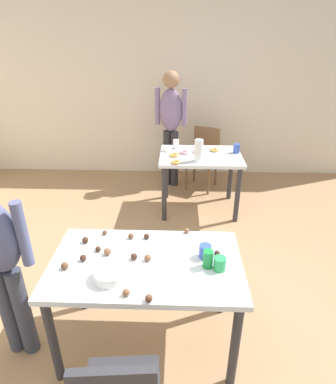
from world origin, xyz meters
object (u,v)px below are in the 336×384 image
dining_table_far (200,164)px  chair_far_table (204,154)px  pitcher_far (199,151)px  mixing_bowl (110,274)px  dining_table_near (146,273)px  person_adult_far (171,119)px  soda_can (208,259)px

dining_table_far → chair_far_table: 0.73m
chair_far_table → pitcher_far: size_ratio=3.38×
mixing_bowl → pitcher_far: size_ratio=0.77×
dining_table_far → pitcher_far: bearing=-101.1°
dining_table_near → mixing_bowl: bearing=-139.9°
mixing_bowl → person_adult_far: bearing=84.4°
dining_table_near → person_adult_far: bearing=88.2°
dining_table_far → soda_can: bearing=-92.0°
mixing_bowl → pitcher_far: 2.12m
dining_table_far → pitcher_far: 0.33m
dining_table_far → chair_far_table: bearing=82.5°
chair_far_table → soda_can: (-0.17, -2.82, 0.31)m
chair_far_table → soda_can: 2.84m
dining_table_far → chair_far_table: chair_far_table is taller
person_adult_far → pitcher_far: (0.35, -0.95, -0.12)m
person_adult_far → pitcher_far: 1.02m
dining_table_far → person_adult_far: 0.91m
dining_table_near → pitcher_far: size_ratio=4.92×
chair_far_table → person_adult_far: person_adult_far is taller
chair_far_table → person_adult_far: size_ratio=0.53×
chair_far_table → mixing_bowl: chair_far_table is taller
pitcher_far → soda_can: bearing=-90.9°
dining_table_far → chair_far_table: size_ratio=1.14×
dining_table_near → mixing_bowl: mixing_bowl is taller
chair_far_table → pitcher_far: pitcher_far is taller
dining_table_near → mixing_bowl: 0.30m
mixing_bowl → soda_can: (0.61, 0.14, 0.03)m
dining_table_near → pitcher_far: 1.91m
mixing_bowl → soda_can: soda_can is taller
chair_far_table → pitcher_far: bearing=-98.3°
dining_table_far → dining_table_near: bearing=-103.0°
chair_far_table → dining_table_far: bearing=-97.5°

